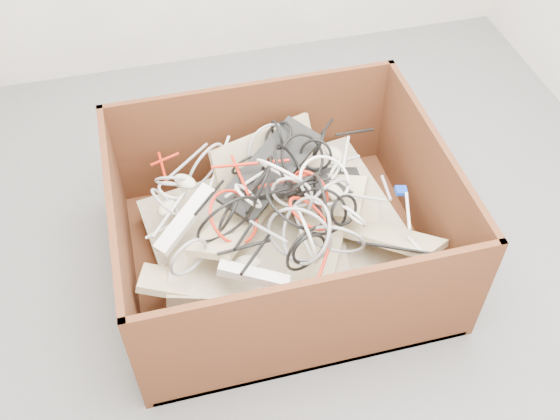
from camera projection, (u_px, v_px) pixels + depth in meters
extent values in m
plane|color=#5A5A5C|center=(324.00, 247.00, 2.77)|extent=(3.00, 3.00, 0.00)
cube|color=#402010|center=(281.00, 259.00, 2.71)|extent=(1.24, 1.04, 0.03)
cube|color=#402010|center=(253.00, 134.00, 2.84)|extent=(1.24, 0.03, 0.55)
cube|color=#402010|center=(318.00, 327.00, 2.19)|extent=(1.24, 0.02, 0.55)
cube|color=#402010|center=(427.00, 190.00, 2.62)|extent=(0.03, 0.99, 0.55)
cube|color=#402010|center=(123.00, 248.00, 2.42)|extent=(0.02, 0.99, 0.55)
cube|color=tan|center=(280.00, 245.00, 2.67)|extent=(1.09, 0.94, 0.20)
cube|color=tan|center=(259.00, 251.00, 2.55)|extent=(0.78, 0.70, 0.21)
cube|color=#C9BA8D|center=(231.00, 204.00, 2.71)|extent=(0.43, 0.46, 0.17)
cube|color=#C9BA8D|center=(322.00, 201.00, 2.66)|extent=(0.50, 0.31, 0.12)
cube|color=#C9BA8D|center=(317.00, 250.00, 2.48)|extent=(0.38, 0.50, 0.08)
cube|color=#C9BA8D|center=(205.00, 289.00, 2.37)|extent=(0.49, 0.30, 0.19)
cube|color=#C9BA8D|center=(381.00, 235.00, 2.51)|extent=(0.43, 0.44, 0.23)
cube|color=#C9BA8D|center=(264.00, 151.00, 2.68)|extent=(0.47, 0.26, 0.19)
cube|color=#C9BA8D|center=(234.00, 226.00, 2.47)|extent=(0.40, 0.46, 0.22)
cube|color=#C9BA8D|center=(308.00, 194.00, 2.58)|extent=(0.45, 0.42, 0.24)
cube|color=black|center=(302.00, 183.00, 2.52)|extent=(0.49, 0.23, 0.10)
cube|color=black|center=(271.00, 168.00, 2.52)|extent=(0.47, 0.43, 0.14)
ellipsoid|color=#BEB699|center=(167.00, 207.00, 2.50)|extent=(0.11, 0.11, 0.04)
ellipsoid|color=#BEB699|center=(334.00, 154.00, 2.68)|extent=(0.10, 0.11, 0.04)
ellipsoid|color=#BEB699|center=(248.00, 262.00, 2.33)|extent=(0.11, 0.08, 0.04)
ellipsoid|color=#BEB699|center=(335.00, 193.00, 2.40)|extent=(0.09, 0.11, 0.04)
ellipsoid|color=#BEB699|center=(185.00, 181.00, 2.48)|extent=(0.11, 0.11, 0.04)
cube|color=white|center=(185.00, 219.00, 2.40)|extent=(0.27, 0.25, 0.13)
cube|color=white|center=(254.00, 275.00, 2.25)|extent=(0.25, 0.14, 0.08)
cube|color=#0B2FAA|center=(401.00, 191.00, 2.51)|extent=(0.05, 0.05, 0.03)
torus|color=black|center=(319.00, 212.00, 2.38)|extent=(0.26, 0.14, 0.28)
torus|color=silver|center=(354.00, 216.00, 2.35)|extent=(0.11, 0.14, 0.13)
torus|color=silver|center=(335.00, 171.00, 2.49)|extent=(0.11, 0.10, 0.14)
torus|color=black|center=(308.00, 248.00, 2.28)|extent=(0.23, 0.12, 0.25)
torus|color=gray|center=(273.00, 149.00, 2.64)|extent=(0.30, 0.13, 0.29)
torus|color=black|center=(262.00, 178.00, 2.39)|extent=(0.11, 0.15, 0.14)
torus|color=red|center=(234.00, 217.00, 2.38)|extent=(0.22, 0.27, 0.21)
torus|color=silver|center=(292.00, 193.00, 2.37)|extent=(0.19, 0.10, 0.21)
torus|color=black|center=(278.00, 136.00, 2.58)|extent=(0.12, 0.14, 0.09)
torus|color=silver|center=(172.00, 190.00, 2.54)|extent=(0.13, 0.14, 0.08)
torus|color=silver|center=(280.00, 172.00, 2.36)|extent=(0.23, 0.22, 0.18)
torus|color=gray|center=(165.00, 202.00, 2.43)|extent=(0.10, 0.19, 0.18)
torus|color=gray|center=(206.00, 166.00, 2.59)|extent=(0.25, 0.19, 0.30)
torus|color=black|center=(290.00, 169.00, 2.41)|extent=(0.18, 0.28, 0.23)
torus|color=silver|center=(248.00, 196.00, 2.37)|extent=(0.13, 0.18, 0.13)
torus|color=black|center=(319.00, 144.00, 2.59)|extent=(0.09, 0.15, 0.16)
torus|color=silver|center=(305.00, 234.00, 2.30)|extent=(0.07, 0.31, 0.31)
torus|color=black|center=(229.00, 213.00, 2.35)|extent=(0.12, 0.19, 0.19)
torus|color=gray|center=(173.00, 181.00, 2.51)|extent=(0.17, 0.10, 0.16)
torus|color=black|center=(303.00, 185.00, 2.37)|extent=(0.20, 0.15, 0.18)
torus|color=gray|center=(336.00, 240.00, 2.28)|extent=(0.24, 0.14, 0.23)
torus|color=black|center=(243.00, 165.00, 2.58)|extent=(0.15, 0.08, 0.15)
torus|color=black|center=(344.00, 210.00, 2.37)|extent=(0.14, 0.10, 0.12)
torus|color=red|center=(310.00, 189.00, 2.41)|extent=(0.16, 0.19, 0.23)
torus|color=gray|center=(299.00, 235.00, 2.27)|extent=(0.29, 0.18, 0.33)
torus|color=gray|center=(328.00, 199.00, 2.38)|extent=(0.25, 0.12, 0.27)
torus|color=black|center=(227.00, 220.00, 2.28)|extent=(0.33, 0.14, 0.34)
torus|color=black|center=(259.00, 185.00, 2.41)|extent=(0.18, 0.30, 0.28)
torus|color=black|center=(309.00, 250.00, 2.24)|extent=(0.18, 0.06, 0.18)
torus|color=black|center=(277.00, 136.00, 2.60)|extent=(0.03, 0.20, 0.20)
torus|color=black|center=(316.00, 155.00, 2.53)|extent=(0.16, 0.12, 0.14)
torus|color=gray|center=(189.00, 257.00, 2.25)|extent=(0.21, 0.12, 0.23)
torus|color=silver|center=(324.00, 180.00, 2.38)|extent=(0.21, 0.18, 0.13)
torus|color=black|center=(302.00, 157.00, 2.50)|extent=(0.24, 0.17, 0.20)
torus|color=black|center=(295.00, 204.00, 2.30)|extent=(0.30, 0.35, 0.21)
torus|color=black|center=(321.00, 202.00, 2.31)|extent=(0.03, 0.26, 0.26)
torus|color=red|center=(308.00, 214.00, 2.29)|extent=(0.18, 0.21, 0.13)
torus|color=gray|center=(306.00, 231.00, 2.27)|extent=(0.19, 0.33, 0.28)
cylinder|color=red|center=(250.00, 164.00, 2.47)|extent=(0.30, 0.07, 0.04)
cylinder|color=silver|center=(164.00, 229.00, 2.46)|extent=(0.15, 0.05, 0.04)
cylinder|color=silver|center=(408.00, 211.00, 2.43)|extent=(0.08, 0.19, 0.02)
cylinder|color=red|center=(321.00, 270.00, 2.22)|extent=(0.12, 0.17, 0.06)
cylinder|color=red|center=(165.00, 159.00, 2.67)|extent=(0.12, 0.02, 0.04)
cylinder|color=silver|center=(346.00, 153.00, 2.59)|extent=(0.12, 0.25, 0.07)
cylinder|color=black|center=(256.00, 253.00, 2.22)|extent=(0.16, 0.19, 0.06)
cylinder|color=black|center=(209.00, 197.00, 2.41)|extent=(0.14, 0.20, 0.06)
cylinder|color=red|center=(270.00, 294.00, 2.22)|extent=(0.18, 0.08, 0.03)
cylinder|color=red|center=(284.00, 180.00, 2.37)|extent=(0.20, 0.03, 0.02)
cylinder|color=silver|center=(417.00, 246.00, 2.37)|extent=(0.02, 0.13, 0.06)
cylinder|color=gray|center=(345.00, 160.00, 2.60)|extent=(0.13, 0.04, 0.02)
cylinder|color=black|center=(394.00, 248.00, 2.36)|extent=(0.23, 0.16, 0.06)
cylinder|color=black|center=(292.00, 188.00, 2.37)|extent=(0.30, 0.03, 0.06)
cylinder|color=silver|center=(219.00, 162.00, 2.65)|extent=(0.14, 0.23, 0.07)
cylinder|color=gray|center=(354.00, 196.00, 2.44)|extent=(0.22, 0.14, 0.04)
cylinder|color=gray|center=(268.00, 232.00, 2.25)|extent=(0.11, 0.16, 0.05)
cylinder|color=gray|center=(187.00, 161.00, 2.63)|extent=(0.20, 0.17, 0.02)
cylinder|color=silver|center=(249.00, 181.00, 2.46)|extent=(0.21, 0.14, 0.03)
cylinder|color=gray|center=(285.00, 149.00, 2.63)|extent=(0.28, 0.04, 0.08)
cylinder|color=black|center=(355.00, 132.00, 2.80)|extent=(0.17, 0.02, 0.02)
cylinder|color=black|center=(245.00, 234.00, 2.25)|extent=(0.11, 0.15, 0.05)
cylinder|color=black|center=(244.00, 247.00, 2.26)|extent=(0.20, 0.04, 0.02)
cylinder|color=red|center=(240.00, 175.00, 2.47)|extent=(0.03, 0.24, 0.02)
cylinder|color=black|center=(319.00, 138.00, 2.66)|extent=(0.18, 0.18, 0.03)
cylinder|color=red|center=(163.00, 168.00, 2.64)|extent=(0.02, 0.20, 0.02)
cylinder|color=silver|center=(171.00, 211.00, 2.46)|extent=(0.18, 0.20, 0.06)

